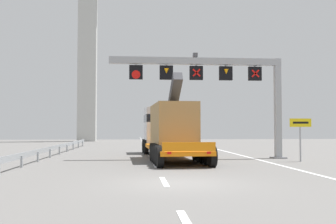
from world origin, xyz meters
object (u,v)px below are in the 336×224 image
Objects in this scene: overhead_lane_gantry at (217,77)px; bridge_pylon_distant at (88,5)px; exit_sign_yellow at (300,129)px; heavy_haul_truck_orange at (168,128)px.

bridge_pylon_distant is (-12.86, 35.51, 15.91)m from overhead_lane_gantry.
bridge_pylon_distant reaches higher than exit_sign_yellow.
exit_sign_yellow is (4.51, -2.63, -3.48)m from overhead_lane_gantry.
bridge_pylon_distant is at bearing 114.50° from exit_sign_yellow.
overhead_lane_gantry reaches higher than exit_sign_yellow.
heavy_haul_truck_orange is 8.85m from exit_sign_yellow.
overhead_lane_gantry is 0.28× the size of bridge_pylon_distant.
bridge_pylon_distant reaches higher than overhead_lane_gantry.
exit_sign_yellow is at bearing -30.00° from heavy_haul_truck_orange.
bridge_pylon_distant is (-17.38, 38.14, 19.39)m from exit_sign_yellow.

